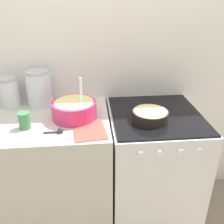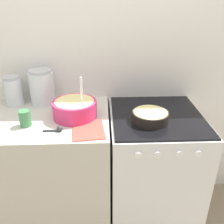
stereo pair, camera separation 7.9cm
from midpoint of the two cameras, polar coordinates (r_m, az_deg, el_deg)
name	(u,v)px [view 1 (the left image)]	position (r m, az deg, el deg)	size (l,w,h in m)	color
wall_back	(104,64)	(1.93, -3.02, 11.00)	(4.61, 0.05, 2.40)	white
countertop_cabinet	(55,174)	(1.96, -14.15, -13.66)	(0.81, 0.67, 0.94)	beige
stove	(151,168)	(1.98, 7.86, -12.67)	(0.63, 0.69, 0.94)	silver
mixing_bowl	(74,109)	(1.65, -9.97, 0.71)	(0.29, 0.29, 0.28)	#E0336B
baking_pan	(150,115)	(1.62, 7.35, -0.76)	(0.24, 0.24, 0.07)	black
storage_jar_left	(10,94)	(1.95, -23.33, 3.72)	(0.13, 0.13, 0.21)	silver
storage_jar_middle	(39,91)	(1.89, -17.40, 4.65)	(0.18, 0.18, 0.26)	silver
tin_can	(24,121)	(1.61, -20.70, -1.85)	(0.07, 0.07, 0.10)	#3F7F4C
recipe_page	(89,130)	(1.51, -6.67, -4.17)	(0.22, 0.27, 0.01)	#CC4C3F
measuring_spoon	(59,131)	(1.52, -13.56, -4.17)	(0.12, 0.04, 0.04)	#333338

